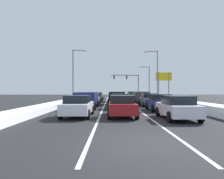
# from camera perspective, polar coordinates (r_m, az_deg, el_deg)

# --- Properties ---
(ground_plane) EXTENTS (131.64, 131.64, 0.00)m
(ground_plane) POSITION_cam_1_polar(r_m,az_deg,el_deg) (27.91, 1.54, -4.04)
(ground_plane) COLOR black
(lane_stripe_between_right_lane_and_center_lane) EXTENTS (0.14, 55.69, 0.01)m
(lane_stripe_between_right_lane_and_center_lane) POSITION_cam_1_polar(r_m,az_deg,el_deg) (33.06, 4.20, -3.43)
(lane_stripe_between_right_lane_and_center_lane) COLOR silver
(lane_stripe_between_right_lane_and_center_lane) RESTS_ON ground
(lane_stripe_between_center_lane_and_left_lane) EXTENTS (0.14, 55.69, 0.01)m
(lane_stripe_between_center_lane_and_left_lane) POSITION_cam_1_polar(r_m,az_deg,el_deg) (32.96, -1.71, -3.44)
(lane_stripe_between_center_lane_and_left_lane) COLOR silver
(lane_stripe_between_center_lane_and_left_lane) RESTS_ON ground
(snow_bank_right_shoulder) EXTENTS (1.64, 55.69, 0.75)m
(snow_bank_right_shoulder) POSITION_cam_1_polar(r_m,az_deg,el_deg) (33.87, 13.19, -2.72)
(snow_bank_right_shoulder) COLOR white
(snow_bank_right_shoulder) RESTS_ON ground
(snow_bank_left_shoulder) EXTENTS (1.75, 55.69, 0.52)m
(snow_bank_left_shoulder) POSITION_cam_1_polar(r_m,az_deg,el_deg) (33.50, -10.82, -2.95)
(snow_bank_left_shoulder) COLOR white
(snow_bank_left_shoulder) RESTS_ON ground
(sedan_white_right_lane_nearest) EXTENTS (2.00, 4.50, 1.51)m
(sedan_white_right_lane_nearest) POSITION_cam_1_polar(r_m,az_deg,el_deg) (14.51, 16.87, -4.54)
(sedan_white_right_lane_nearest) COLOR silver
(sedan_white_right_lane_nearest) RESTS_ON ground
(sedan_navy_right_lane_second) EXTENTS (2.00, 4.50, 1.51)m
(sedan_navy_right_lane_second) POSITION_cam_1_polar(r_m,az_deg,el_deg) (20.21, 12.44, -3.32)
(sedan_navy_right_lane_second) COLOR navy
(sedan_navy_right_lane_second) RESTS_ON ground
(sedan_gray_right_lane_third) EXTENTS (2.00, 4.50, 1.51)m
(sedan_gray_right_lane_third) POSITION_cam_1_polar(r_m,az_deg,el_deg) (25.87, 9.80, -2.64)
(sedan_gray_right_lane_third) COLOR slate
(sedan_gray_right_lane_third) RESTS_ON ground
(suv_charcoal_right_lane_fourth) EXTENTS (2.16, 4.90, 1.67)m
(suv_charcoal_right_lane_fourth) POSITION_cam_1_polar(r_m,az_deg,el_deg) (32.03, 7.57, -1.72)
(suv_charcoal_right_lane_fourth) COLOR #38383D
(suv_charcoal_right_lane_fourth) RESTS_ON ground
(suv_green_right_lane_fifth) EXTENTS (2.16, 4.90, 1.67)m
(suv_green_right_lane_fifth) POSITION_cam_1_polar(r_m,az_deg,el_deg) (38.01, 5.88, -1.48)
(suv_green_right_lane_fifth) COLOR #1E5633
(suv_green_right_lane_fifth) RESTS_ON ground
(sedan_red_center_lane_nearest) EXTENTS (2.00, 4.50, 1.51)m
(sedan_red_center_lane_nearest) POSITION_cam_1_polar(r_m,az_deg,el_deg) (15.29, 2.63, -4.33)
(sedan_red_center_lane_nearest) COLOR maroon
(sedan_red_center_lane_nearest) RESTS_ON ground
(sedan_silver_center_lane_second) EXTENTS (2.00, 4.50, 1.51)m
(sedan_silver_center_lane_second) POSITION_cam_1_polar(r_m,az_deg,el_deg) (21.99, 1.96, -3.07)
(sedan_silver_center_lane_second) COLOR #B7BABF
(sedan_silver_center_lane_second) RESTS_ON ground
(suv_black_center_lane_third) EXTENTS (2.16, 4.90, 1.67)m
(suv_black_center_lane_third) POSITION_cam_1_polar(r_m,az_deg,el_deg) (27.92, 1.18, -1.95)
(suv_black_center_lane_third) COLOR black
(suv_black_center_lane_third) RESTS_ON ground
(suv_tan_center_lane_fourth) EXTENTS (2.16, 4.90, 1.67)m
(suv_tan_center_lane_fourth) POSITION_cam_1_polar(r_m,az_deg,el_deg) (35.05, 1.46, -1.59)
(suv_tan_center_lane_fourth) COLOR #937F60
(suv_tan_center_lane_fourth) RESTS_ON ground
(sedan_maroon_center_lane_fifth) EXTENTS (2.00, 4.50, 1.51)m
(sedan_maroon_center_lane_fifth) POSITION_cam_1_polar(r_m,az_deg,el_deg) (41.64, 1.05, -1.72)
(sedan_maroon_center_lane_fifth) COLOR maroon
(sedan_maroon_center_lane_fifth) RESTS_ON ground
(sedan_white_left_lane_nearest) EXTENTS (2.00, 4.50, 1.51)m
(sedan_white_left_lane_nearest) POSITION_cam_1_polar(r_m,az_deg,el_deg) (15.42, -9.01, -4.30)
(sedan_white_left_lane_nearest) COLOR silver
(sedan_white_left_lane_nearest) RESTS_ON ground
(suv_navy_left_lane_second) EXTENTS (2.16, 4.90, 1.67)m
(suv_navy_left_lane_second) POSITION_cam_1_polar(r_m,az_deg,el_deg) (21.94, -6.78, -2.42)
(suv_navy_left_lane_second) COLOR navy
(suv_navy_left_lane_second) RESTS_ON ground
(sedan_gray_left_lane_third) EXTENTS (2.00, 4.50, 1.51)m
(sedan_gray_left_lane_third) POSITION_cam_1_polar(r_m,az_deg,el_deg) (27.70, -5.31, -2.48)
(sedan_gray_left_lane_third) COLOR slate
(sedan_gray_left_lane_third) RESTS_ON ground
(sedan_charcoal_left_lane_fourth) EXTENTS (2.00, 4.50, 1.51)m
(sedan_charcoal_left_lane_fourth) POSITION_cam_1_polar(r_m,az_deg,el_deg) (34.40, -4.26, -2.04)
(sedan_charcoal_left_lane_fourth) COLOR #38383D
(sedan_charcoal_left_lane_fourth) RESTS_ON ground
(sedan_green_left_lane_fifth) EXTENTS (2.00, 4.50, 1.51)m
(sedan_green_left_lane_fifth) POSITION_cam_1_polar(r_m,az_deg,el_deg) (40.79, -3.73, -1.75)
(sedan_green_left_lane_fifth) COLOR #1E5633
(sedan_green_left_lane_fifth) RESTS_ON ground
(traffic_light_gantry) EXTENTS (7.54, 0.47, 6.20)m
(traffic_light_gantry) POSITION_cam_1_polar(r_m,az_deg,el_deg) (58.49, 4.75, 2.37)
(traffic_light_gantry) COLOR slate
(traffic_light_gantry) RESTS_ON ground
(street_lamp_right_near) EXTENTS (2.66, 0.36, 9.36)m
(street_lamp_right_near) POSITION_cam_1_polar(r_m,az_deg,el_deg) (41.54, 11.51, 4.84)
(street_lamp_right_near) COLOR gray
(street_lamp_right_near) RESTS_ON ground
(street_lamp_right_mid) EXTENTS (2.66, 0.36, 7.50)m
(street_lamp_right_mid) POSITION_cam_1_polar(r_m,az_deg,el_deg) (51.43, 9.41, 2.78)
(street_lamp_right_mid) COLOR gray
(street_lamp_right_mid) RESTS_ON ground
(street_lamp_left_mid) EXTENTS (2.66, 0.36, 9.09)m
(street_lamp_left_mid) POSITION_cam_1_polar(r_m,az_deg,el_deg) (38.81, -9.80, 4.98)
(street_lamp_left_mid) COLOR gray
(street_lamp_left_mid) RESTS_ON ground
(roadside_sign_right) EXTENTS (3.20, 0.16, 5.50)m
(roadside_sign_right) POSITION_cam_1_polar(r_m,az_deg,el_deg) (43.96, 13.55, 2.61)
(roadside_sign_right) COLOR #59595B
(roadside_sign_right) RESTS_ON ground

